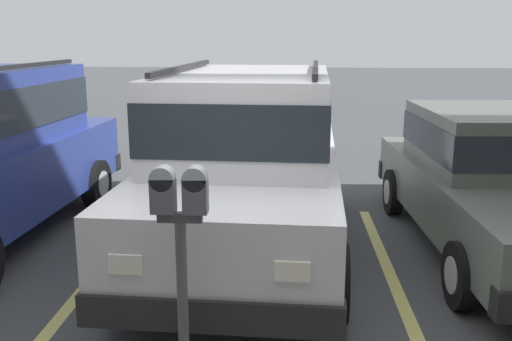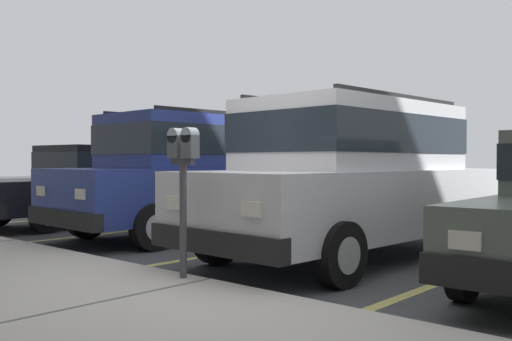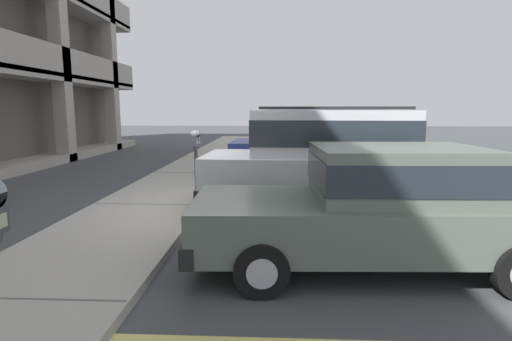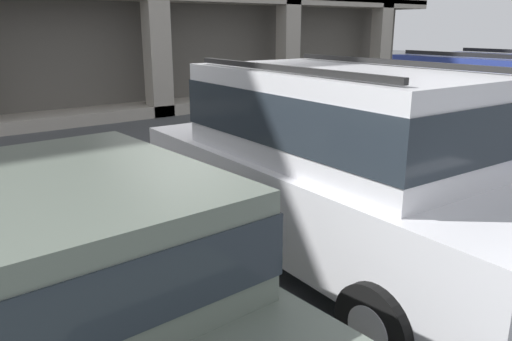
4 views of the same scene
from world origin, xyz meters
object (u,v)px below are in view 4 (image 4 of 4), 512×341
red_sedan (68,276)px  dark_hatchback (512,125)px  parking_meter_near (211,112)px  silver_suv (334,160)px

red_sedan → dark_hatchback: (5.91, 0.09, 0.27)m
parking_meter_near → red_sedan: bearing=-135.6°
silver_suv → parking_meter_near: silver_suv is taller
silver_suv → dark_hatchback: (3.20, -0.19, 0.00)m
red_sedan → dark_hatchback: size_ratio=0.94×
silver_suv → dark_hatchback: bearing=-0.7°
silver_suv → parking_meter_near: 2.62m
silver_suv → parking_meter_near: (0.24, 2.61, 0.11)m
dark_hatchback → silver_suv: bearing=179.1°
red_sedan → parking_meter_near: (2.95, 2.89, 0.38)m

